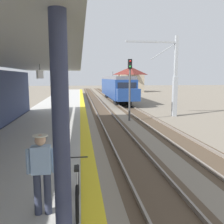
# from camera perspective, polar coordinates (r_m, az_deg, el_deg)

# --- Properties ---
(station_platform) EXTENTS (5.00, 80.00, 0.91)m
(station_platform) POSITION_cam_1_polar(r_m,az_deg,el_deg) (16.62, -14.65, -3.10)
(station_platform) COLOR #B7B5AD
(station_platform) RESTS_ON ground
(track_pair_nearest_platform) EXTENTS (2.34, 120.00, 0.16)m
(track_pair_nearest_platform) POSITION_cam_1_polar(r_m,az_deg,el_deg) (20.64, -1.06, -1.76)
(track_pair_nearest_platform) COLOR #4C3D2D
(track_pair_nearest_platform) RESTS_ON ground
(track_pair_middle) EXTENTS (2.34, 120.00, 0.16)m
(track_pair_middle) POSITION_cam_1_polar(r_m,az_deg,el_deg) (21.30, 8.07, -1.52)
(track_pair_middle) COLOR #4C3D2D
(track_pair_middle) RESTS_ON ground
(approaching_train) EXTENTS (2.93, 19.60, 4.76)m
(approaching_train) POSITION_cam_1_polar(r_m,az_deg,el_deg) (37.77, 1.04, 6.10)
(approaching_train) COLOR navy
(approaching_train) RESTS_ON ground
(commuter_person) EXTENTS (0.59, 0.30, 1.67)m
(commuter_person) POSITION_cam_1_polar(r_m,az_deg,el_deg) (5.04, -16.76, -13.40)
(commuter_person) COLOR #33384C
(commuter_person) RESTS_ON station_platform
(bicycle_beside_commuter) EXTENTS (0.48, 1.82, 1.04)m
(bicycle_beside_commuter) POSITION_cam_1_polar(r_m,az_deg,el_deg) (5.37, -8.40, -18.14)
(bicycle_beside_commuter) COLOR black
(bicycle_beside_commuter) RESTS_ON station_platform
(rail_signal_post) EXTENTS (0.32, 0.34, 5.20)m
(rail_signal_post) POSITION_cam_1_polar(r_m,az_deg,el_deg) (19.87, 4.35, 6.95)
(rail_signal_post) COLOR #4C4C4C
(rail_signal_post) RESTS_ON ground
(catenary_pylon_far_side) EXTENTS (5.00, 0.40, 7.50)m
(catenary_pylon_far_side) POSITION_cam_1_polar(r_m,az_deg,el_deg) (22.88, 14.47, 7.92)
(catenary_pylon_far_side) COLOR #9EA3A8
(catenary_pylon_far_side) RESTS_ON ground
(distant_trackside_house) EXTENTS (6.60, 5.28, 6.40)m
(distant_trackside_house) POSITION_cam_1_polar(r_m,az_deg,el_deg) (60.85, 4.55, 8.03)
(distant_trackside_house) COLOR tan
(distant_trackside_house) RESTS_ON ground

